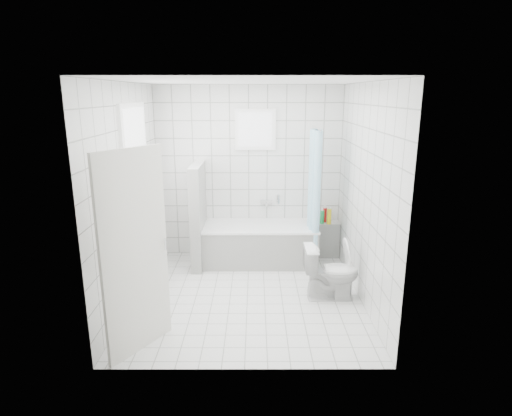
{
  "coord_description": "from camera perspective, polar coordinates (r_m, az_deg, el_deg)",
  "views": [
    {
      "loc": [
        0.1,
        -4.93,
        2.46
      ],
      "look_at": [
        0.11,
        0.35,
        1.05
      ],
      "focal_mm": 30.0,
      "sensor_mm": 36.0,
      "label": 1
    }
  ],
  "objects": [
    {
      "name": "wall_right",
      "position": [
        5.23,
        14.31,
        1.66
      ],
      "size": [
        0.02,
        3.0,
        2.6
      ],
      "primitive_type": "cube",
      "color": "white",
      "rests_on": "ground"
    },
    {
      "name": "bathtub",
      "position": [
        6.43,
        0.55,
        -4.76
      ],
      "size": [
        1.68,
        0.77,
        0.58
      ],
      "color": "white",
      "rests_on": "ground"
    },
    {
      "name": "ground",
      "position": [
        5.51,
        -1.15,
        -11.56
      ],
      "size": [
        3.0,
        3.0,
        0.0
      ],
      "primitive_type": "plane",
      "color": "white",
      "rests_on": "ground"
    },
    {
      "name": "curtain_rod",
      "position": [
        6.11,
        8.04,
        10.49
      ],
      "size": [
        0.02,
        0.8,
        0.02
      ],
      "primitive_type": "cylinder",
      "rotation": [
        1.57,
        0.0,
        0.0
      ],
      "color": "silver",
      "rests_on": "wall_back"
    },
    {
      "name": "wall_left",
      "position": [
        5.28,
        -16.59,
        1.63
      ],
      "size": [
        0.02,
        3.0,
        2.6
      ],
      "primitive_type": "cube",
      "color": "white",
      "rests_on": "ground"
    },
    {
      "name": "shower_curtain",
      "position": [
        6.11,
        7.9,
        1.96
      ],
      "size": [
        0.14,
        0.48,
        1.78
      ],
      "primitive_type": null,
      "color": "#47A9D0",
      "rests_on": "curtain_rod"
    },
    {
      "name": "ceiling",
      "position": [
        4.93,
        -1.31,
        16.57
      ],
      "size": [
        3.0,
        3.0,
        0.0
      ],
      "primitive_type": "plane",
      "rotation": [
        3.14,
        0.0,
        0.0
      ],
      "color": "white",
      "rests_on": "ground"
    },
    {
      "name": "toilet",
      "position": [
        5.39,
        9.95,
        -8.43
      ],
      "size": [
        0.68,
        0.39,
        0.68
      ],
      "primitive_type": "imported",
      "rotation": [
        0.0,
        0.0,
        1.59
      ],
      "color": "white",
      "rests_on": "ground"
    },
    {
      "name": "window_back",
      "position": [
        6.41,
        -0.09,
        10.38
      ],
      "size": [
        0.5,
        0.01,
        0.5
      ],
      "primitive_type": "cube",
      "color": "white",
      "rests_on": "wall_back"
    },
    {
      "name": "door",
      "position": [
        4.22,
        -15.81,
        -5.9
      ],
      "size": [
        0.46,
        0.7,
        2.0
      ],
      "primitive_type": "cube",
      "rotation": [
        0.0,
        0.0,
        -0.56
      ],
      "color": "silver",
      "rests_on": "ground"
    },
    {
      "name": "wall_front",
      "position": [
        3.62,
        -1.68,
        -3.74
      ],
      "size": [
        2.8,
        0.02,
        2.6
      ],
      "primitive_type": "cube",
      "color": "white",
      "rests_on": "ground"
    },
    {
      "name": "tiled_ledge",
      "position": [
        6.77,
        9.24,
        -4.09
      ],
      "size": [
        0.4,
        0.24,
        0.55
      ],
      "primitive_type": "cube",
      "color": "white",
      "rests_on": "ground"
    },
    {
      "name": "window_sill",
      "position": [
        5.65,
        -14.55,
        -2.0
      ],
      "size": [
        0.18,
        1.02,
        0.08
      ],
      "primitive_type": "cube",
      "color": "white",
      "rests_on": "wall_left"
    },
    {
      "name": "tub_faucet",
      "position": [
        6.59,
        1.4,
        0.81
      ],
      "size": [
        0.18,
        0.06,
        0.06
      ],
      "primitive_type": "cube",
      "color": "silver",
      "rests_on": "wall_back"
    },
    {
      "name": "window_left",
      "position": [
        5.5,
        -15.51,
        5.41
      ],
      "size": [
        0.01,
        0.9,
        1.4
      ],
      "primitive_type": "cube",
      "color": "white",
      "rests_on": "wall_left"
    },
    {
      "name": "wall_back",
      "position": [
        6.54,
        -0.97,
        4.73
      ],
      "size": [
        2.8,
        0.02,
        2.6
      ],
      "primitive_type": "cube",
      "color": "white",
      "rests_on": "ground"
    },
    {
      "name": "sill_bottles",
      "position": [
        5.46,
        -14.96,
        -0.8
      ],
      "size": [
        0.17,
        0.79,
        0.33
      ],
      "color": "#E05773",
      "rests_on": "window_sill"
    },
    {
      "name": "ledge_bottles",
      "position": [
        6.6,
        9.24,
        -1.07
      ],
      "size": [
        0.17,
        0.17,
        0.24
      ],
      "color": "yellow",
      "rests_on": "tiled_ledge"
    },
    {
      "name": "partition_wall",
      "position": [
        6.3,
        -7.68,
        -0.94
      ],
      "size": [
        0.15,
        0.85,
        1.5
      ],
      "primitive_type": "cube",
      "color": "white",
      "rests_on": "ground"
    }
  ]
}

